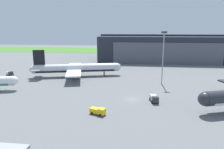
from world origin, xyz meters
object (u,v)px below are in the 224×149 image
Objects in this scene: airliner_far_left at (76,68)px; apron_light_mast at (163,54)px; stair_truck at (98,111)px; maintenance_hangar at (164,48)px; baggage_tug at (154,98)px; ops_van at (10,73)px.

airliner_far_left is 1.94× the size of apron_light_mast.
maintenance_hangar is at bearing 74.24° from stair_truck.
stair_truck is (-30.30, -107.36, -8.17)m from maintenance_hangar.
apron_light_mast reaches higher than maintenance_hangar.
stair_truck is 0.22× the size of apron_light_mast.
airliner_far_left is 49.59m from baggage_tug.
ops_van is at bearing 141.35° from stair_truck.
apron_light_mast is at bearing -13.18° from airliner_far_left.
ops_van is at bearing 156.32° from baggage_tug.
stair_truck is (19.77, -45.85, -3.05)m from airliner_far_left.
baggage_tug is 1.23× the size of ops_van.
airliner_far_left is 8.91× the size of stair_truck.
stair_truck is (-16.62, -12.28, -0.21)m from baggage_tug.
apron_light_mast reaches higher than baggage_tug.
airliner_far_left reaches higher than baggage_tug.
maintenance_hangar is 96.38m from baggage_tug.
apron_light_mast is (5.03, 23.86, 11.79)m from baggage_tug.
apron_light_mast is at bearing 78.11° from baggage_tug.
airliner_far_left is 8.46× the size of baggage_tug.
apron_light_mast is at bearing -5.42° from ops_van.
baggage_tug is 1.05× the size of stair_truck.
maintenance_hangar is 71.84m from apron_light_mast.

